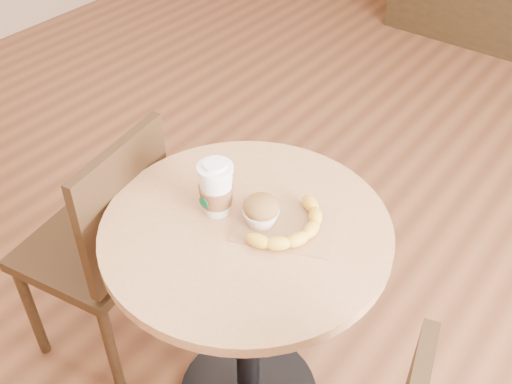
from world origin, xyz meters
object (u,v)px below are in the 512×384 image
at_px(chair_left, 105,243).
at_px(muffin, 261,211).
at_px(coffee_cup, 216,190).
at_px(banana, 294,226).
at_px(cafe_table, 247,283).

bearing_deg(chair_left, muffin, 94.19).
xyz_separation_m(chair_left, coffee_cup, (0.38, 0.09, 0.34)).
bearing_deg(coffee_cup, banana, 19.41).
distance_m(chair_left, coffee_cup, 0.52).
relative_size(coffee_cup, muffin, 1.65).
bearing_deg(muffin, cafe_table, -132.16).
bearing_deg(chair_left, cafe_table, 91.68).
bearing_deg(banana, coffee_cup, -152.63).
xyz_separation_m(cafe_table, coffee_cup, (-0.09, 0.00, 0.28)).
relative_size(coffee_cup, banana, 0.60).
relative_size(chair_left, coffee_cup, 5.88).
height_order(cafe_table, chair_left, chair_left).
distance_m(cafe_table, coffee_cup, 0.29).
bearing_deg(banana, cafe_table, -141.13).
height_order(cafe_table, coffee_cup, coffee_cup).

